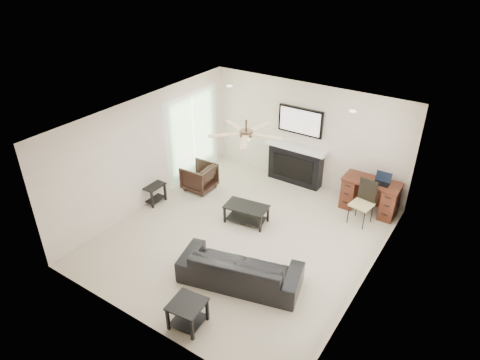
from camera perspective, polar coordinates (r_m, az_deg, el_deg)
The scene contains 10 objects.
room_shell at distance 7.86m, azimuth 1.85°, elevation 2.11°, with size 5.50×5.54×2.52m.
sofa at distance 7.58m, azimuth 0.01°, elevation -11.66°, with size 2.12×0.83×0.62m, color black.
armchair at distance 10.27m, azimuth -5.47°, elevation 0.40°, with size 0.68×0.70×0.64m, color black.
coffee_table at distance 9.10m, azimuth 0.85°, elevation -4.55°, with size 0.90×0.50×0.40m, color black.
end_table_near at distance 7.00m, azimuth -6.99°, elevation -17.30°, with size 0.52×0.52×0.45m, color black.
end_table_left at distance 9.99m, azimuth -11.66°, elevation -1.68°, with size 0.50×0.50×0.45m, color black.
fireplace_unit at distance 10.31m, azimuth 7.52°, elevation 4.36°, with size 1.52×0.34×1.91m, color black.
desk at distance 9.79m, azimuth 16.91°, elevation -2.04°, with size 1.22×0.56×0.76m, color #39180E.
desk_chair at distance 9.28m, azimuth 15.93°, elevation -2.99°, with size 0.42×0.44×0.97m, color black.
laptop at distance 9.50m, azimuth 18.44°, elevation 0.11°, with size 0.33×0.24×0.23m, color black.
Camera 1 is at (3.82, -5.87, 5.32)m, focal length 32.00 mm.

